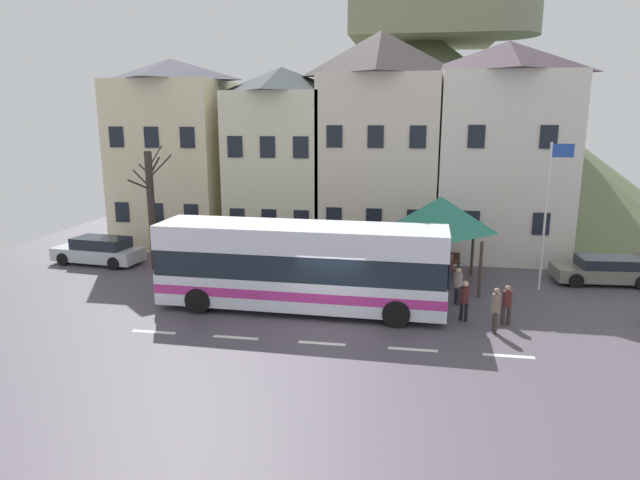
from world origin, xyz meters
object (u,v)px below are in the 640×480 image
at_px(pedestrian_02, 496,308).
at_px(flagpole, 548,205).
at_px(public_bench, 445,261).
at_px(pedestrian_00, 458,284).
at_px(townhouse_01, 282,159).
at_px(hilltop_castle, 422,114).
at_px(townhouse_00, 175,153).
at_px(parked_car_00, 99,251).
at_px(bus_shelter, 440,215).
at_px(parked_car_03, 228,253).
at_px(townhouse_02, 379,144).
at_px(bare_tree_00, 151,209).
at_px(transit_bus, 301,267).
at_px(pedestrian_03, 507,303).
at_px(townhouse_03, 502,152).
at_px(pedestrian_01, 464,298).
at_px(parked_car_01, 604,270).
at_px(parked_car_02, 403,258).

distance_m(pedestrian_02, flagpole, 6.69).
bearing_deg(public_bench, pedestrian_00, -87.31).
relative_size(townhouse_01, hilltop_castle, 0.26).
height_order(townhouse_00, parked_car_00, townhouse_00).
distance_m(bus_shelter, parked_car_03, 10.70).
xyz_separation_m(townhouse_02, pedestrian_00, (3.83, -8.99, -5.07)).
height_order(parked_car_00, parked_car_03, parked_car_00).
xyz_separation_m(townhouse_01, public_bench, (9.12, -4.18, -4.57)).
bearing_deg(pedestrian_00, bus_shelter, 104.16).
bearing_deg(bare_tree_00, transit_bus, -28.89).
xyz_separation_m(parked_car_03, pedestrian_03, (12.58, -6.01, 0.17)).
relative_size(townhouse_03, transit_bus, 0.99).
relative_size(townhouse_03, hilltop_castle, 0.29).
height_order(hilltop_castle, pedestrian_01, hilltop_castle).
xyz_separation_m(townhouse_01, parked_car_00, (-8.33, -5.85, -4.37)).
xyz_separation_m(townhouse_00, parked_car_00, (-1.99, -5.42, -4.62)).
distance_m(bus_shelter, pedestrian_03, 5.71).
xyz_separation_m(parked_car_01, bare_tree_00, (-21.20, -1.03, 2.41)).
bearing_deg(public_bench, pedestrian_03, -75.62).
bearing_deg(bare_tree_00, pedestrian_01, -18.55).
xyz_separation_m(transit_bus, public_bench, (5.85, 6.69, -1.23)).
distance_m(townhouse_03, pedestrian_02, 12.76).
bearing_deg(hilltop_castle, townhouse_02, -98.39).
bearing_deg(parked_car_00, pedestrian_03, 170.74).
xyz_separation_m(hilltop_castle, parked_car_03, (-9.61, -21.51, -6.93)).
relative_size(parked_car_00, public_bench, 3.24).
bearing_deg(bare_tree_00, pedestrian_03, -17.38).
relative_size(parked_car_02, pedestrian_03, 3.19).
height_order(hilltop_castle, flagpole, hilltop_castle).
distance_m(parked_car_01, pedestrian_03, 7.96).
relative_size(parked_car_01, pedestrian_00, 2.87).
bearing_deg(bare_tree_00, townhouse_02, 29.26).
xyz_separation_m(hilltop_castle, transit_bus, (-4.70, -27.12, -5.89)).
relative_size(bus_shelter, bare_tree_00, 0.66).
height_order(parked_car_01, bare_tree_00, bare_tree_00).
bearing_deg(parked_car_03, bus_shelter, -3.74).
height_order(townhouse_03, pedestrian_00, townhouse_03).
xyz_separation_m(parked_car_00, pedestrian_01, (17.79, -5.28, 0.22)).
xyz_separation_m(parked_car_02, bare_tree_00, (-12.18, -1.30, 2.32)).
height_order(pedestrian_01, flagpole, flagpole).
bearing_deg(bus_shelter, pedestrian_00, -75.84).
xyz_separation_m(flagpole, bare_tree_00, (-18.21, 0.49, -0.72)).
distance_m(parked_car_01, parked_car_03, 17.74).
relative_size(townhouse_03, flagpole, 1.75).
relative_size(parked_car_03, pedestrian_03, 2.77).
relative_size(transit_bus, pedestrian_02, 6.81).
relative_size(parked_car_01, pedestrian_02, 2.64).
distance_m(townhouse_01, townhouse_03, 12.03).
relative_size(hilltop_castle, flagpole, 6.07).
height_order(hilltop_castle, parked_car_01, hilltop_castle).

